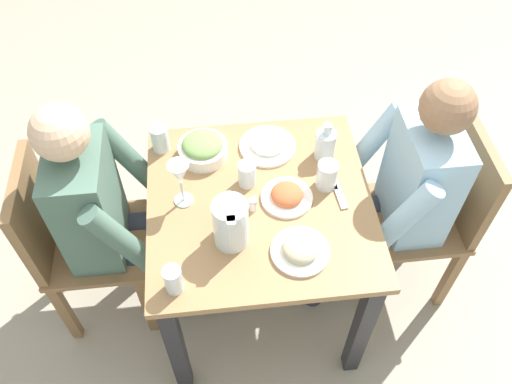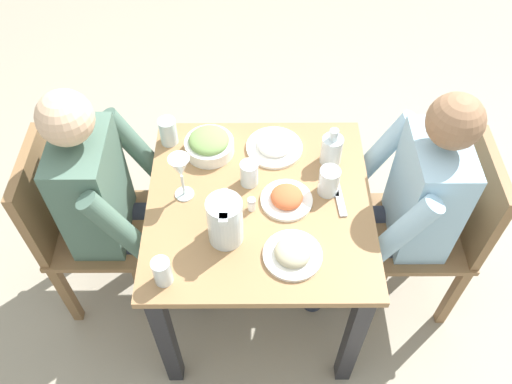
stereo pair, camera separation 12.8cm
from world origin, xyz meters
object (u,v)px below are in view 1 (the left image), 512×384
object	(u,v)px
plate_yoghurt	(268,144)
water_glass_near_left	(160,138)
dining_table	(260,224)
water_pitcher	(231,223)
plate_beans	(300,250)
water_glass_far_right	(247,174)
water_glass_center	(327,175)
salad_bowl	(203,148)
water_glass_far_left	(173,280)
diner_near	(394,192)
oil_carafe	(325,145)
chair_near	(434,210)
plate_rice_curry	(287,195)
salt_shaker	(253,204)
diner_far	(117,212)
chair_far	(73,239)
wine_glass	(180,175)

from	to	relation	value
plate_yoghurt	water_glass_near_left	distance (m)	0.42
dining_table	water_pitcher	xyz separation A→B (m)	(-0.15, 0.12, 0.24)
water_pitcher	plate_beans	size ratio (longest dim) A/B	0.95
water_pitcher	water_glass_far_right	xyz separation A→B (m)	(0.25, -0.08, -0.05)
water_glass_near_left	water_glass_center	world-z (taller)	same
salad_bowl	water_glass_far_left	size ratio (longest dim) A/B	1.81
plate_beans	water_glass_far_left	xyz separation A→B (m)	(-0.09, 0.42, 0.03)
water_glass_near_left	water_glass_far_left	bearing A→B (deg)	-176.12
water_glass_far_right	plate_yoghurt	bearing A→B (deg)	-29.69
plate_beans	water_glass_center	size ratio (longest dim) A/B	1.78
salad_bowl	diner_near	bearing A→B (deg)	-104.30
water_pitcher	oil_carafe	xyz separation A→B (m)	(0.35, -0.39, -0.04)
chair_near	plate_rice_curry	world-z (taller)	chair_near
diner_near	plate_yoghurt	size ratio (longest dim) A/B	5.35
plate_yoghurt	plate_rice_curry	distance (m)	0.26
chair_near	salad_bowl	xyz separation A→B (m)	(0.19, 0.93, 0.29)
water_pitcher	salt_shaker	bearing A→B (deg)	-35.98
dining_table	water_pitcher	bearing A→B (deg)	143.07
salt_shaker	diner_near	bearing A→B (deg)	-80.29
plate_yoghurt	salad_bowl	bearing A→B (deg)	93.01
salad_bowl	diner_far	bearing A→B (deg)	115.45
water_glass_center	oil_carafe	bearing A→B (deg)	-8.69
diner_near	salad_bowl	size ratio (longest dim) A/B	6.19
chair_far	water_glass_far_left	xyz separation A→B (m)	(-0.41, -0.43, 0.30)
water_glass_far_right	wine_glass	bearing A→B (deg)	103.71
water_glass_far_left	salt_shaker	xyz separation A→B (m)	(0.29, -0.28, -0.03)
water_glass_far_right	water_glass_center	xyz separation A→B (m)	(-0.04, -0.29, 0.01)
diner_near	dining_table	bearing A→B (deg)	96.72
diner_far	water_pitcher	size ratio (longest dim) A/B	6.24
water_glass_near_left	water_glass_center	distance (m)	0.66
diner_near	water_glass_center	size ratio (longest dim) A/B	10.51
chair_near	diner_near	bearing A→B (deg)	90.00
chair_far	water_glass_near_left	distance (m)	0.54
water_pitcher	plate_yoghurt	distance (m)	0.46
salad_bowl	water_glass_far_right	distance (m)	0.22
dining_table	wine_glass	xyz separation A→B (m)	(0.03, 0.27, 0.29)
diner_near	diner_far	world-z (taller)	same
plate_beans	oil_carafe	size ratio (longest dim) A/B	1.22
diner_far	water_glass_far_left	bearing A→B (deg)	-150.96
water_pitcher	chair_far	bearing A→B (deg)	69.14
plate_yoghurt	water_glass_near_left	world-z (taller)	water_glass_near_left
chair_far	plate_rice_curry	size ratio (longest dim) A/B	4.70
salad_bowl	plate_rice_curry	size ratio (longest dim) A/B	1.01
wine_glass	oil_carafe	world-z (taller)	wine_glass
salad_bowl	water_glass_center	size ratio (longest dim) A/B	1.70
water_glass_far_left	water_glass_center	bearing A→B (deg)	-56.83
water_glass_far_right	dining_table	bearing A→B (deg)	-157.93
chair_far	water_pitcher	xyz separation A→B (m)	(-0.24, -0.63, 0.34)
chair_near	water_pitcher	world-z (taller)	water_pitcher
diner_far	plate_yoghurt	distance (m)	0.64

